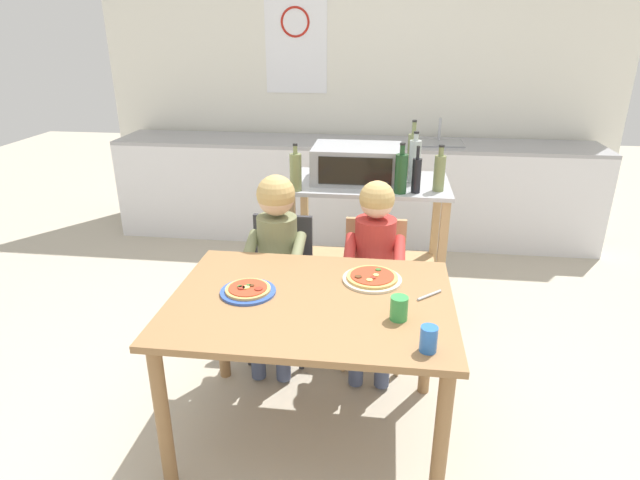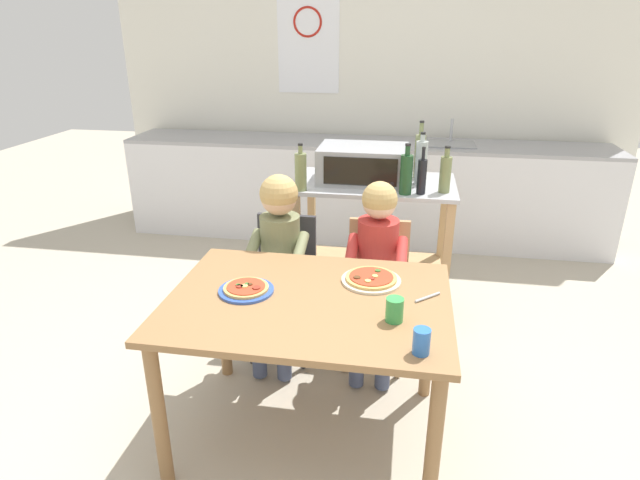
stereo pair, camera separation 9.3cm
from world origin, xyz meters
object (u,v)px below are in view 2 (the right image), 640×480
object	(u,v)px
pizza_plate_cream	(371,279)
serving_spoon	(427,297)
bottle_clear_vinegar	(301,171)
child_in_olive_shirt	(278,247)
kitchen_island_cart	(373,227)
bottle_slim_sauce	(422,176)
drinking_cup_green	(395,310)
bottle_brown_beer	(421,162)
bottle_tall_green_wine	(445,173)
dining_table	(309,319)
bottle_squat_spirits	(406,174)
toaster_oven	(363,164)
drinking_cup_blue	(421,341)
dining_chair_left	(284,276)
pizza_plate_blue_rimmed	(246,289)
bottle_dark_olive_oil	(420,155)
dining_chair_right	(377,282)
child_in_red_shirt	(377,258)

from	to	relation	value
pizza_plate_cream	serving_spoon	world-z (taller)	pizza_plate_cream
bottle_clear_vinegar	child_in_olive_shirt	distance (m)	0.52
kitchen_island_cart	bottle_slim_sauce	distance (m)	0.54
kitchen_island_cart	serving_spoon	distance (m)	1.23
drinking_cup_green	bottle_slim_sauce	bearing A→B (deg)	85.15
bottle_brown_beer	pizza_plate_cream	xyz separation A→B (m)	(-0.21, -1.07, -0.30)
bottle_tall_green_wine	pizza_plate_cream	distance (m)	1.01
pizza_plate_cream	dining_table	bearing A→B (deg)	-141.35
child_in_olive_shirt	bottle_squat_spirits	bearing A→B (deg)	33.57
toaster_oven	bottle_brown_beer	bearing A→B (deg)	0.30
drinking_cup_green	drinking_cup_blue	bearing A→B (deg)	-63.88
bottle_slim_sauce	dining_chair_left	bearing A→B (deg)	-155.34
bottle_brown_beer	pizza_plate_blue_rimmed	distance (m)	1.50
dining_chair_left	pizza_plate_cream	bearing A→B (deg)	-43.30
pizza_plate_blue_rimmed	serving_spoon	xyz separation A→B (m)	(0.79, 0.07, -0.01)
toaster_oven	bottle_clear_vinegar	distance (m)	0.44
dining_chair_left	serving_spoon	bearing A→B (deg)	-38.47
bottle_slim_sauce	dining_table	xyz separation A→B (m)	(-0.47, -1.05, -0.38)
pizza_plate_cream	drinking_cup_blue	bearing A→B (deg)	-67.86
bottle_dark_olive_oil	kitchen_island_cart	bearing A→B (deg)	-149.06
toaster_oven	pizza_plate_blue_rimmed	xyz separation A→B (m)	(-0.39, -1.26, -0.27)
toaster_oven	dining_chair_left	xyz separation A→B (m)	(-0.39, -0.56, -0.54)
pizza_plate_blue_rimmed	dining_chair_left	bearing A→B (deg)	90.01
bottle_brown_beer	drinking_cup_blue	world-z (taller)	bottle_brown_beer
dining_chair_right	child_in_red_shirt	xyz separation A→B (m)	(-0.00, -0.12, 0.20)
kitchen_island_cart	toaster_oven	distance (m)	0.42
pizza_plate_blue_rimmed	drinking_cup_green	size ratio (longest dim) A/B	2.47
dining_chair_left	drinking_cup_green	distance (m)	1.10
kitchen_island_cart	bottle_dark_olive_oil	world-z (taller)	bottle_dark_olive_oil
kitchen_island_cart	bottle_squat_spirits	xyz separation A→B (m)	(0.19, -0.23, 0.43)
drinking_cup_blue	drinking_cup_green	world-z (taller)	drinking_cup_green
bottle_tall_green_wine	bottle_slim_sauce	size ratio (longest dim) A/B	0.99
kitchen_island_cart	bottle_brown_beer	size ratio (longest dim) A/B	3.13
dining_table	child_in_red_shirt	size ratio (longest dim) A/B	1.14
bottle_tall_green_wine	bottle_dark_olive_oil	distance (m)	0.34
bottle_slim_sauce	pizza_plate_blue_rimmed	bearing A→B (deg)	-125.87
bottle_dark_olive_oil	pizza_plate_blue_rimmed	bearing A→B (deg)	-117.73
toaster_oven	drinking_cup_green	world-z (taller)	toaster_oven
bottle_brown_beer	dining_chair_right	bearing A→B (deg)	-110.97
bottle_clear_vinegar	drinking_cup_blue	xyz separation A→B (m)	(0.71, -1.35, -0.24)
toaster_oven	child_in_olive_shirt	xyz separation A→B (m)	(-0.39, -0.68, -0.31)
bottle_tall_green_wine	drinking_cup_blue	xyz separation A→B (m)	(-0.13, -1.45, -0.24)
pizza_plate_blue_rimmed	drinking_cup_green	distance (m)	0.67
pizza_plate_cream	bottle_dark_olive_oil	bearing A→B (deg)	80.49
toaster_oven	bottle_clear_vinegar	size ratio (longest dim) A/B	1.95
bottle_tall_green_wine	bottle_squat_spirits	size ratio (longest dim) A/B	0.93
bottle_slim_sauce	dining_chair_right	distance (m)	0.67
kitchen_island_cart	bottle_squat_spirits	distance (m)	0.52
child_in_red_shirt	drinking_cup_green	world-z (taller)	child_in_red_shirt
bottle_brown_beer	drinking_cup_blue	distance (m)	1.63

